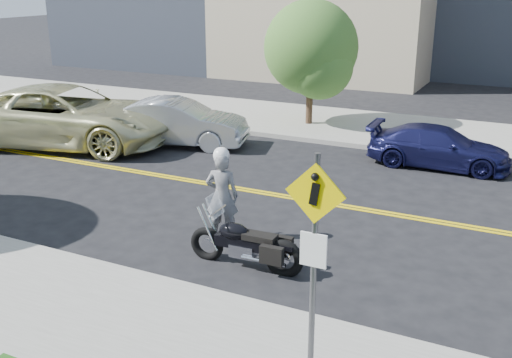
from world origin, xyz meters
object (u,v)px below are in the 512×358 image
Objects in this scene: suv at (66,116)px; parked_car_silver at (177,123)px; motorcycle at (246,233)px; pedestrian_sign at (314,245)px; motorcyclist at (222,194)px; parked_car_blue at (439,147)px.

parked_car_silver is (3.14, 1.55, -0.22)m from suv.
pedestrian_sign is at bearing -50.60° from motorcycle.
suv reaches higher than parked_car_silver.
motorcyclist is 0.89× the size of motorcycle.
motorcycle is (-2.27, 2.54, -1.29)m from pedestrian_sign.
parked_car_blue is at bearing 73.14° from motorcycle.
motorcycle is 8.23m from parked_car_blue.
motorcycle is at bearing 164.03° from parked_car_blue.
pedestrian_sign reaches higher than motorcyclist.
parked_car_silver is 8.04m from parked_car_blue.
suv is (-9.00, 5.10, 0.28)m from motorcycle.
motorcycle is at bearing -134.10° from suv.
motorcycle is 0.32× the size of suv.
motorcyclist is at bearing -132.05° from suv.
pedestrian_sign is 0.67× the size of parked_car_silver.
motorcycle is at bearing 119.37° from motorcyclist.
parked_car_silver is (-4.84, 5.70, -0.23)m from motorcyclist.
pedestrian_sign is at bearing -153.45° from parked_car_silver.
pedestrian_sign is at bearing 115.53° from motorcyclist.
parked_car_silver is 1.13× the size of parked_car_blue.
parked_car_blue is at bearing -95.43° from parked_car_silver.
motorcyclist is at bearing 133.26° from pedestrian_sign.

